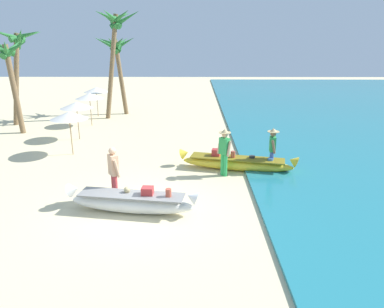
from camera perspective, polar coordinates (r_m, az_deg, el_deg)
The scene contains 14 objects.
ground_plane at distance 10.95m, azimuth -8.65°, elevation -8.76°, with size 80.00×80.00×0.00m, color beige.
boat_white_foreground at distance 10.73m, azimuth -9.44°, elevation -7.51°, with size 3.98×1.20×0.84m.
boat_yellow_midground at distance 14.04m, azimuth 7.08°, elevation -1.42°, with size 4.55×1.64×0.78m.
person_vendor_hatted at distance 13.17m, azimuth 5.14°, elevation 0.77°, with size 0.54×0.53×1.78m.
person_tourist_customer at distance 11.24m, azimuth -12.28°, elevation -2.72°, with size 0.47×0.57×1.76m.
person_vendor_assistant at distance 13.87m, azimuth 12.60°, elevation 1.11°, with size 0.44×0.57×1.71m.
parasol_row_0 at distance 16.34m, azimuth -18.88°, elevation 5.80°, with size 1.60×1.60×1.91m.
parasol_row_1 at distance 18.85m, azimuth -17.82°, elevation 7.38°, with size 1.60×1.60×1.91m.
parasol_row_2 at distance 21.79m, azimuth -15.91°, elevation 8.83°, with size 1.60×1.60×1.91m.
parasol_row_3 at distance 24.44m, azimuth -14.91°, elevation 9.80°, with size 1.60×1.60×1.91m.
palm_tree_tall_inland at distance 23.24m, azimuth -12.07°, elevation 18.58°, with size 2.72×2.54×6.64m.
palm_tree_leaning_seaward at distance 23.11m, azimuth -25.86°, elevation 15.02°, with size 2.55×2.65×5.54m.
palm_tree_mid_cluster at distance 21.20m, azimuth -27.14°, elevation 13.22°, with size 2.54×2.61×4.94m.
palm_tree_far_behind at distance 24.81m, azimuth -11.87°, elevation 15.70°, with size 2.68×2.54×5.14m.
Camera 1 is at (1.71, -9.68, 4.83)m, focal length 33.72 mm.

